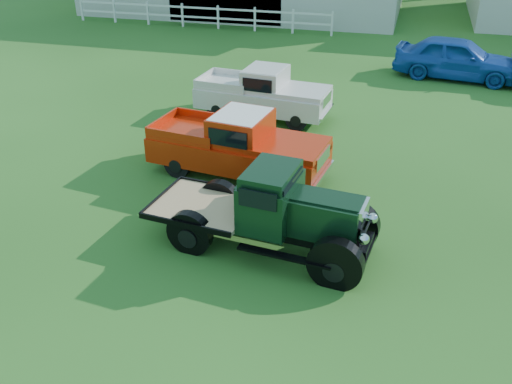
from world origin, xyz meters
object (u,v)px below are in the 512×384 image
(misc_car_blue, at_px, (457,58))
(white_pickup, at_px, (263,93))
(red_pickup, at_px, (238,144))
(vintage_flatbed, at_px, (266,209))

(misc_car_blue, bearing_deg, white_pickup, 142.76)
(red_pickup, bearing_deg, vintage_flatbed, -55.85)
(red_pickup, relative_size, white_pickup, 1.07)
(vintage_flatbed, xyz_separation_m, red_pickup, (-1.56, 3.13, -0.07))
(white_pickup, bearing_deg, red_pickup, -78.39)
(vintage_flatbed, height_order, red_pickup, vintage_flatbed)
(vintage_flatbed, bearing_deg, red_pickup, 122.95)
(vintage_flatbed, distance_m, misc_car_blue, 14.10)
(white_pickup, bearing_deg, misc_car_blue, 49.96)
(misc_car_blue, bearing_deg, red_pickup, 159.17)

